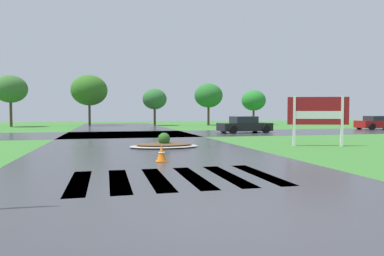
# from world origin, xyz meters

# --- Properties ---
(ground_plane) EXTENTS (120.00, 120.00, 0.10)m
(ground_plane) POSITION_xyz_m (0.00, 0.00, -0.05)
(ground_plane) COLOR #38722D
(asphalt_roadway) EXTENTS (9.28, 80.00, 0.01)m
(asphalt_roadway) POSITION_xyz_m (0.00, 10.00, 0.00)
(asphalt_roadway) COLOR #35353A
(asphalt_roadway) RESTS_ON ground
(asphalt_cross_road) EXTENTS (90.00, 8.35, 0.01)m
(asphalt_cross_road) POSITION_xyz_m (0.00, 21.53, 0.00)
(asphalt_cross_road) COLOR #35353A
(asphalt_cross_road) RESTS_ON ground
(crosswalk_stripes) EXTENTS (4.95, 3.12, 0.01)m
(crosswalk_stripes) POSITION_xyz_m (-0.00, 3.53, 0.00)
(crosswalk_stripes) COLOR white
(crosswalk_stripes) RESTS_ON ground
(estate_billboard) EXTENTS (2.74, 0.99, 2.41)m
(estate_billboard) POSITION_xyz_m (8.23, 10.04, 1.58)
(estate_billboard) COLOR white
(estate_billboard) RESTS_ON ground
(median_island) EXTENTS (3.18, 1.93, 0.68)m
(median_island) POSITION_xyz_m (0.97, 11.15, 0.13)
(median_island) COLOR #9E9B93
(median_island) RESTS_ON ground
(car_silver_hatch) EXTENTS (4.26, 2.21, 1.29)m
(car_silver_hatch) POSITION_xyz_m (23.60, 23.38, 0.62)
(car_silver_hatch) COLOR maroon
(car_silver_hatch) RESTS_ON ground
(car_blue_compact) EXTENTS (4.23, 2.30, 1.31)m
(car_blue_compact) POSITION_xyz_m (9.04, 21.23, 0.60)
(car_blue_compact) COLOR black
(car_blue_compact) RESTS_ON ground
(traffic_cone) EXTENTS (0.36, 0.36, 0.55)m
(traffic_cone) POSITION_xyz_m (0.12, 6.48, 0.26)
(traffic_cone) COLOR orange
(traffic_cone) RESTS_ON ground
(background_treeline) EXTENTS (41.56, 6.37, 6.25)m
(background_treeline) POSITION_xyz_m (-3.49, 39.54, 3.83)
(background_treeline) COLOR #4C3823
(background_treeline) RESTS_ON ground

